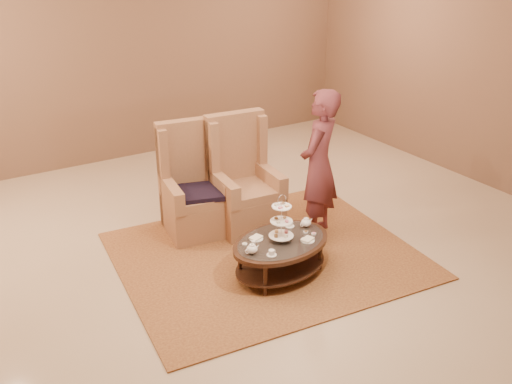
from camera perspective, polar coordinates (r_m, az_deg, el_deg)
ground at (r=6.32m, az=0.11°, el=-7.34°), size 8.00×8.00×0.00m
ceiling at (r=6.32m, az=0.11°, el=-7.34°), size 8.00×8.00×0.02m
wall_back at (r=9.16m, az=-13.55°, el=13.84°), size 8.00×0.04×3.50m
rug at (r=6.49m, az=1.02°, el=-6.31°), size 3.44×2.96×0.02m
tea_table at (r=5.99m, az=2.50°, el=-5.48°), size 1.23×0.93×0.94m
armchair_left at (r=6.91m, az=-6.25°, el=-0.32°), size 0.82×0.84×1.34m
armchair_right at (r=7.00m, az=-1.36°, el=0.28°), size 0.81×0.83×1.38m
person at (r=6.60m, az=6.28°, el=2.65°), size 0.78×0.71×1.79m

